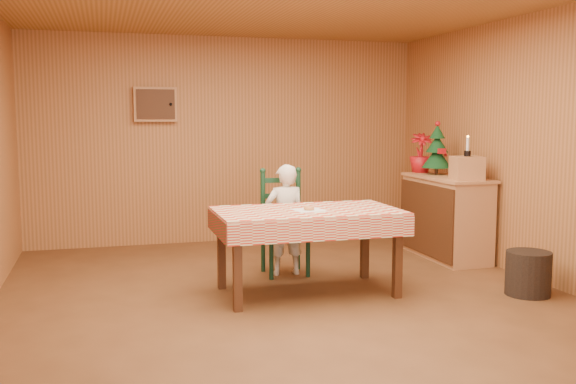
% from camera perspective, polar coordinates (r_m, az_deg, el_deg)
% --- Properties ---
extents(ground, '(6.00, 6.00, 0.00)m').
position_cam_1_polar(ground, '(5.57, 0.58, -9.99)').
color(ground, brown).
rests_on(ground, ground).
extents(cabin_walls, '(5.10, 6.05, 2.65)m').
position_cam_1_polar(cabin_walls, '(5.85, -0.94, 8.92)').
color(cabin_walls, '#AC6E3E').
rests_on(cabin_walls, ground).
extents(dining_table, '(1.66, 0.96, 0.77)m').
position_cam_1_polar(dining_table, '(5.78, 1.72, -2.38)').
color(dining_table, '#482513').
rests_on(dining_table, ground).
extents(ladder_chair, '(0.44, 0.40, 1.08)m').
position_cam_1_polar(ladder_chair, '(6.55, -0.39, -2.92)').
color(ladder_chair, '#10311C').
rests_on(ladder_chair, ground).
extents(seated_child, '(0.41, 0.27, 1.12)m').
position_cam_1_polar(seated_child, '(6.49, -0.25, -2.49)').
color(seated_child, white).
rests_on(seated_child, ground).
extents(napkin, '(0.29, 0.29, 0.00)m').
position_cam_1_polar(napkin, '(5.72, 1.88, -1.62)').
color(napkin, white).
rests_on(napkin, dining_table).
extents(donut, '(0.11, 0.11, 0.03)m').
position_cam_1_polar(donut, '(5.72, 1.88, -1.44)').
color(donut, '#D2874B').
rests_on(donut, napkin).
extents(shelf_unit, '(0.54, 1.24, 0.93)m').
position_cam_1_polar(shelf_unit, '(7.51, 13.82, -2.17)').
color(shelf_unit, tan).
rests_on(shelf_unit, ground).
extents(crate, '(0.35, 0.35, 0.25)m').
position_cam_1_polar(crate, '(7.10, 15.62, 2.06)').
color(crate, tan).
rests_on(crate, shelf_unit).
extents(christmas_tree, '(0.34, 0.34, 0.62)m').
position_cam_1_polar(christmas_tree, '(7.65, 13.10, 3.63)').
color(christmas_tree, '#482513').
rests_on(christmas_tree, shelf_unit).
extents(flower_arrangement, '(0.32, 0.32, 0.47)m').
position_cam_1_polar(flower_arrangement, '(7.89, 11.71, 3.43)').
color(flower_arrangement, '#B01017').
rests_on(flower_arrangement, shelf_unit).
extents(candle_set, '(0.07, 0.07, 0.22)m').
position_cam_1_polar(candle_set, '(7.09, 15.66, 3.59)').
color(candle_set, black).
rests_on(candle_set, crate).
extents(storage_bin, '(0.52, 0.52, 0.40)m').
position_cam_1_polar(storage_bin, '(6.20, 20.57, -6.78)').
color(storage_bin, black).
rests_on(storage_bin, ground).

